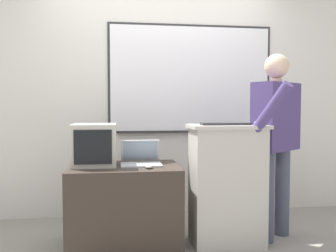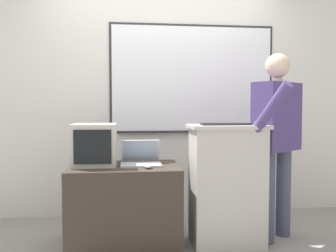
# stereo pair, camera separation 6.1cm
# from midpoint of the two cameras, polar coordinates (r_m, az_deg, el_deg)

# --- Properties ---
(back_wall) EXTENTS (6.40, 0.17, 2.71)m
(back_wall) POSITION_cam_midpoint_polar(r_m,az_deg,el_deg) (3.94, -0.57, 5.74)
(back_wall) COLOR silver
(back_wall) RESTS_ON ground_plane
(lectern_podium) EXTENTS (0.65, 0.41, 1.03)m
(lectern_podium) POSITION_cam_midpoint_polar(r_m,az_deg,el_deg) (3.10, 9.97, -9.28)
(lectern_podium) COLOR #BCB7AD
(lectern_podium) RESTS_ON ground_plane
(side_desk) EXTENTS (0.91, 0.61, 0.69)m
(side_desk) POSITION_cam_midpoint_polar(r_m,az_deg,el_deg) (3.08, -6.42, -12.66)
(side_desk) COLOR #382D26
(side_desk) RESTS_ON ground_plane
(person_presenter) EXTENTS (0.62, 0.74, 1.64)m
(person_presenter) POSITION_cam_midpoint_polar(r_m,az_deg,el_deg) (3.27, 17.57, -0.89)
(person_presenter) COLOR #474C60
(person_presenter) RESTS_ON ground_plane
(laptop) EXTENTS (0.34, 0.31, 0.20)m
(laptop) POSITION_cam_midpoint_polar(r_m,az_deg,el_deg) (3.06, -3.83, -5.12)
(laptop) COLOR #B7BABF
(laptop) RESTS_ON side_desk
(wireless_keyboard) EXTENTS (0.42, 0.12, 0.02)m
(wireless_keyboard) POSITION_cam_midpoint_polar(r_m,az_deg,el_deg) (2.98, 9.83, 0.33)
(wireless_keyboard) COLOR #2D2D30
(wireless_keyboard) RESTS_ON lectern_podium
(computer_mouse_by_laptop) EXTENTS (0.06, 0.10, 0.03)m
(computer_mouse_by_laptop) POSITION_cam_midpoint_polar(r_m,az_deg,el_deg) (2.85, -2.60, -6.47)
(computer_mouse_by_laptop) COLOR silver
(computer_mouse_by_laptop) RESTS_ON side_desk
(computer_mouse_by_keyboard) EXTENTS (0.06, 0.10, 0.03)m
(computer_mouse_by_keyboard) POSITION_cam_midpoint_polar(r_m,az_deg,el_deg) (3.08, 14.86, 0.49)
(computer_mouse_by_keyboard) COLOR silver
(computer_mouse_by_keyboard) RESTS_ON lectern_podium
(crt_monitor) EXTENTS (0.36, 0.42, 0.35)m
(crt_monitor) POSITION_cam_midpoint_polar(r_m,az_deg,el_deg) (3.07, -11.10, -2.90)
(crt_monitor) COLOR #BCB7A8
(crt_monitor) RESTS_ON side_desk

